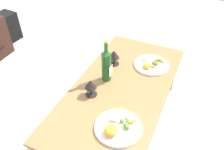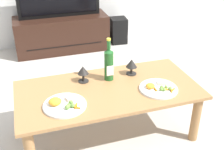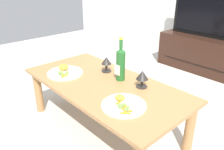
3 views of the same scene
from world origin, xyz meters
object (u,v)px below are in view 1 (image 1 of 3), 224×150
(dinner_plate_left, at_px, (117,127))
(dinner_plate_right, at_px, (151,65))
(wine_bottle, at_px, (106,64))
(goblet_right, at_px, (114,55))
(floor_speaker, at_px, (8,27))
(goblet_left, at_px, (91,85))
(dining_table, at_px, (120,94))

(dinner_plate_left, distance_m, dinner_plate_right, 0.71)
(wine_bottle, height_order, dinner_plate_left, wine_bottle)
(wine_bottle, distance_m, goblet_right, 0.21)
(floor_speaker, distance_m, dinner_plate_left, 2.27)
(dinner_plate_left, height_order, dinner_plate_right, dinner_plate_left)
(dinner_plate_left, xyz_separation_m, dinner_plate_right, (0.71, -0.00, -0.00))
(goblet_right, relative_size, dinner_plate_left, 0.45)
(goblet_right, bearing_deg, goblet_left, 180.00)
(wine_bottle, xyz_separation_m, dinner_plate_right, (0.30, -0.26, -0.13))
(goblet_left, bearing_deg, dinner_plate_right, -29.98)
(dinner_plate_right, bearing_deg, floor_speaker, 79.36)
(dining_table, xyz_separation_m, floor_speaker, (0.72, 1.85, -0.18))
(dining_table, relative_size, dinner_plate_left, 4.58)
(floor_speaker, bearing_deg, dining_table, -106.75)
(dining_table, xyz_separation_m, dinner_plate_left, (-0.36, -0.13, 0.08))
(dining_table, relative_size, goblet_left, 10.27)
(floor_speaker, xyz_separation_m, goblet_right, (-0.47, -1.68, 0.34))
(goblet_right, height_order, dinner_plate_left, goblet_right)
(goblet_right, distance_m, dinner_plate_right, 0.32)
(dining_table, bearing_deg, dinner_plate_left, -160.54)
(floor_speaker, height_order, goblet_right, goblet_right)
(wine_bottle, distance_m, dinner_plate_right, 0.42)
(dinner_plate_right, bearing_deg, dining_table, 160.10)
(goblet_left, xyz_separation_m, dinner_plate_left, (-0.20, -0.29, -0.08))
(wine_bottle, bearing_deg, goblet_left, 172.53)
(wine_bottle, xyz_separation_m, goblet_right, (0.20, 0.03, -0.05))
(wine_bottle, distance_m, dinner_plate_left, 0.50)
(goblet_left, xyz_separation_m, goblet_right, (0.40, 0.00, -0.00))
(dining_table, distance_m, goblet_right, 0.34)
(wine_bottle, height_order, dinner_plate_right, wine_bottle)
(dining_table, bearing_deg, dinner_plate_right, -19.90)
(dining_table, distance_m, dinner_plate_left, 0.39)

